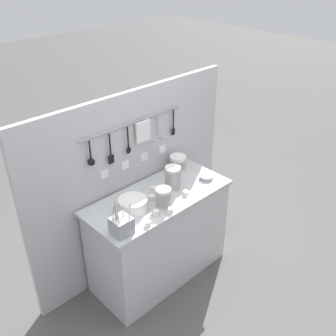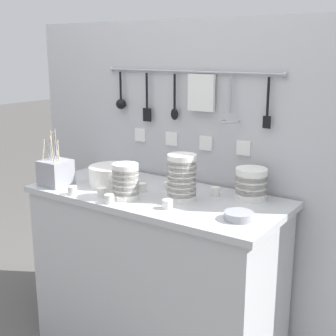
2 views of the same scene
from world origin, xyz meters
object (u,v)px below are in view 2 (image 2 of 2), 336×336
cup_front_right (102,192)px  cup_by_caddy (168,186)px  bowl_stack_wide_centre (182,177)px  plate_stack (111,176)px  cutlery_caddy (56,172)px  cup_mid_row (215,191)px  steel_mixing_bowl (239,216)px  cup_centre (109,199)px  bowl_stack_tall_left (126,181)px  cup_edge_far (142,187)px  cup_back_right (72,190)px  bowl_stack_back_corner (251,184)px  cup_front_left (168,204)px

cup_front_right → cup_by_caddy: size_ratio=1.00×
bowl_stack_wide_centre → cup_front_right: (-0.33, -0.17, -0.09)m
plate_stack → cutlery_caddy: (-0.23, -0.16, 0.02)m
cutlery_caddy → cup_mid_row: size_ratio=6.32×
plate_stack → cup_front_right: (0.09, -0.17, -0.03)m
bowl_stack_wide_centre → steel_mixing_bowl: bowl_stack_wide_centre is taller
cup_centre → cup_front_right: same height
bowl_stack_tall_left → cup_edge_far: bearing=92.7°
cutlery_caddy → cup_mid_row: (0.75, 0.30, -0.05)m
cup_edge_far → cup_centre: bearing=-92.7°
bowl_stack_wide_centre → cup_edge_far: 0.24m
cutlery_caddy → cup_centre: bearing=-9.3°
bowl_stack_tall_left → cup_mid_row: 0.42m
cup_by_caddy → cup_back_right: same height
bowl_stack_tall_left → cup_by_caddy: bowl_stack_tall_left is taller
bowl_stack_back_corner → steel_mixing_bowl: size_ratio=1.20×
bowl_stack_tall_left → plate_stack: (-0.20, 0.13, -0.03)m
cup_back_right → cup_front_left: bearing=10.0°
cutlery_caddy → cup_edge_far: cutlery_caddy is taller
bowl_stack_tall_left → cup_mid_row: bearing=40.1°
bowl_stack_wide_centre → plate_stack: bearing=179.2°
cup_back_right → steel_mixing_bowl: bearing=9.7°
cup_centre → bowl_stack_wide_centre: bearing=42.5°
plate_stack → cup_front_left: plate_stack is taller
steel_mixing_bowl → cup_centre: cup_centre is taller
cup_mid_row → cup_front_right: bearing=-144.3°
bowl_stack_wide_centre → steel_mixing_bowl: bearing=-14.6°
bowl_stack_tall_left → bowl_stack_wide_centre: (0.22, 0.12, 0.02)m
cup_front_left → cup_front_right: bearing=-175.1°
steel_mixing_bowl → cup_front_right: bearing=-173.0°
cutlery_caddy → cup_by_caddy: (0.52, 0.24, -0.05)m
steel_mixing_bowl → plate_stack: bearing=173.1°
bowl_stack_tall_left → cup_front_left: size_ratio=3.69×
bowl_stack_wide_centre → cup_front_left: size_ratio=4.76×
bowl_stack_tall_left → cup_mid_row: (0.32, 0.27, -0.06)m
cup_mid_row → cup_by_caddy: (-0.23, -0.05, 0.00)m
cup_front_left → bowl_stack_wide_centre: bearing=96.1°
steel_mixing_bowl → bowl_stack_wide_centre: bearing=165.4°
bowl_stack_tall_left → bowl_stack_wide_centre: 0.26m
cup_front_right → cup_edge_far: bearing=58.0°
cup_front_right → steel_mixing_bowl: bearing=7.0°
bowl_stack_tall_left → bowl_stack_back_corner: size_ratio=1.14×
cup_front_right → cup_mid_row: same height
steel_mixing_bowl → cup_back_right: cup_back_right is taller
cutlery_caddy → cup_edge_far: size_ratio=6.32×
cutlery_caddy → cup_centre: size_ratio=6.32×
bowl_stack_back_corner → cup_front_left: bowl_stack_back_corner is taller
cup_back_right → cup_front_right: bearing=22.3°
bowl_stack_tall_left → cutlery_caddy: bearing=-176.3°
plate_stack → bowl_stack_back_corner: bearing=15.4°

